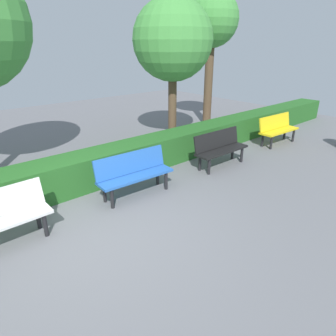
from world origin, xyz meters
The scene contains 7 objects.
ground_plane centered at (0.00, 0.00, 0.00)m, with size 23.01×23.01×0.00m, color slate.
bench_yellow centered at (-6.35, -0.58, 0.48)m, with size 1.49×0.53×0.86m.
bench_black centered at (-3.65, -0.56, 0.48)m, with size 1.53×0.49×0.86m.
bench_blue centered at (-1.16, -0.67, 0.48)m, with size 1.58×0.53×0.86m.
hedge_row centered at (-1.18, -1.65, 0.36)m, with size 19.01×0.76×0.71m, color #266023.
tree_near centered at (-6.57, -3.64, 3.51)m, with size 1.84×1.84×4.52m.
tree_mid centered at (-4.16, -2.90, 2.91)m, with size 2.27×2.27×4.07m.
Camera 1 is at (1.87, 3.86, 2.84)m, focal length 31.76 mm.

